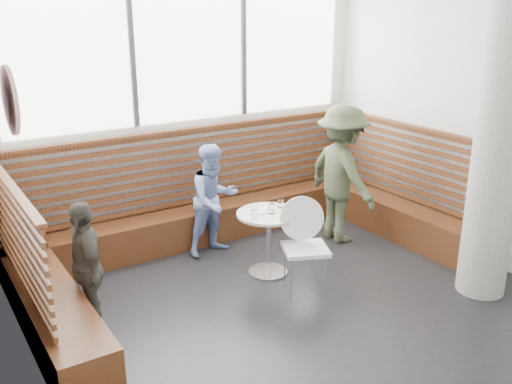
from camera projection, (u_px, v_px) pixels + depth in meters
room at (315, 159)px, 5.20m from camera, size 5.00×5.00×3.20m
booth at (222, 221)px, 6.99m from camera, size 5.00×2.50×1.44m
concrete_column at (499, 146)px, 5.67m from camera, size 0.50×0.50×3.20m
wall_art at (10, 100)px, 4.03m from camera, size 0.03×0.50×0.50m
cafe_table at (268, 230)px, 6.39m from camera, size 0.72×0.72×0.74m
cafe_chair at (301, 238)px, 6.03m from camera, size 0.48×0.47×1.00m
adult_man at (342, 174)px, 7.22m from camera, size 0.69×1.16×1.77m
child_back at (214, 200)px, 6.89m from camera, size 0.72×0.59×1.37m
child_left at (86, 267)px, 5.26m from camera, size 0.35×0.76×1.28m
plate_near at (259, 211)px, 6.35m from camera, size 0.18×0.18×0.01m
plate_far at (266, 207)px, 6.48m from camera, size 0.19×0.19×0.01m
glass_left at (254, 214)px, 6.14m from camera, size 0.06×0.06×0.10m
glass_mid at (272, 209)px, 6.28m from camera, size 0.07×0.07×0.11m
glass_right at (281, 203)px, 6.47m from camera, size 0.06×0.06×0.10m
menu_card at (278, 216)px, 6.23m from camera, size 0.23×0.19×0.00m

